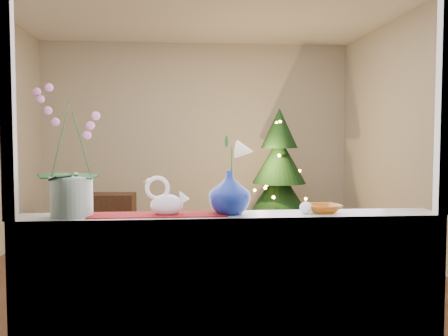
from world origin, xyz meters
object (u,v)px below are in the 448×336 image
Objects in this scene: xmas_tree at (279,173)px; amber_dish at (323,209)px; orchid_pot at (71,150)px; swan at (167,197)px; side_table at (103,217)px; paperweight at (306,208)px; blue_vase at (230,189)px.

amber_dish is at bearing -98.12° from xmas_tree.
orchid_pot is 0.53m from swan.
xmas_tree reaches higher than side_table.
swan is 0.83m from amber_dish.
orchid_pot is 4.32m from xmas_tree.
orchid_pot is at bearing -115.57° from xmas_tree.
orchid_pot reaches higher than paperweight.
orchid_pot is 1.34m from amber_dish.
side_table is (-2.28, 0.02, -0.55)m from xmas_tree.
amber_dish is (0.82, 0.01, -0.08)m from swan.
xmas_tree is (1.38, 3.89, -0.17)m from swan.
xmas_tree is at bearing 64.43° from orchid_pot.
orchid_pot reaches higher than blue_vase.
side_table is (-0.90, 3.91, -0.72)m from swan.
blue_vase is 0.33× the size of side_table.
swan is 0.86× the size of blue_vase.
side_table is (-1.23, 3.90, -0.75)m from blue_vase.
blue_vase is 0.15× the size of xmas_tree.
blue_vase is at bearing -105.19° from xmas_tree.
orchid_pot is at bearing 179.94° from amber_dish.
swan is at bearing -109.52° from xmas_tree.
side_table is (-1.63, 3.93, -0.65)m from paperweight.
amber_dish is 4.31m from side_table.
xmas_tree reaches higher than amber_dish.
blue_vase is 4.02m from xmas_tree.
paperweight is 0.11m from amber_dish.
amber_dish is 3.92m from xmas_tree.
side_table is at bearing 112.47° from paperweight.
blue_vase is 0.41m from paperweight.
blue_vase is (0.80, 0.00, -0.20)m from orchid_pot.
swan is 4.13m from xmas_tree.
swan is at bearing 178.30° from paperweight.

